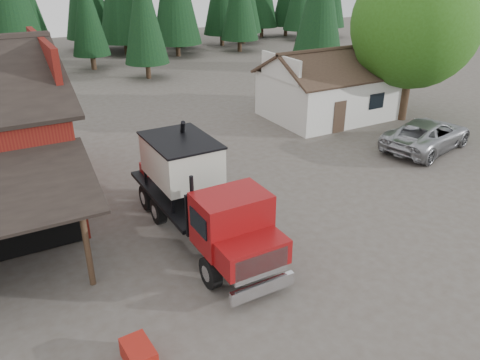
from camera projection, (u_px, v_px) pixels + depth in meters
ground at (268, 268)px, 16.48m from camera, size 120.00×120.00×0.00m
farmhouse at (329, 92)px, 31.75m from camera, size 8.60×6.42×4.65m
deciduous_tree at (415, 29)px, 29.31m from camera, size 8.00×8.00×10.20m
conifer_backdrop at (57, 62)px, 49.66m from camera, size 76.00×16.00×16.00m
near_pine_b at (143, 10)px, 40.30m from camera, size 3.96×3.96×10.40m
feed_truck at (199, 192)px, 17.59m from camera, size 2.77×9.11×4.10m
silver_car at (427, 134)px, 26.47m from camera, size 6.77×4.28×1.74m
equip_box at (139, 355)px, 12.47m from camera, size 0.77×1.14×0.60m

